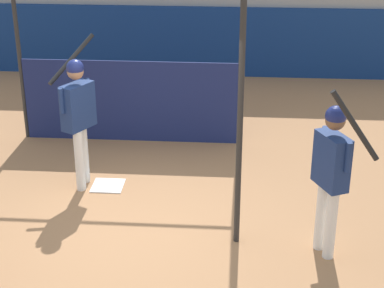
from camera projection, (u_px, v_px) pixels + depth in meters
The scene contains 7 objects.
ground_plane at pixel (134, 228), 8.08m from camera, with size 60.00×60.00×0.00m, color #A8754C.
outfield_wall at pixel (181, 41), 13.73m from camera, with size 24.00×0.12×1.48m.
bleacher_section at pixel (186, 0), 14.63m from camera, with size 8.70×2.40×2.76m.
batting_cage at pixel (123, 79), 9.71m from camera, with size 3.61×3.09×2.95m.
home_plate at pixel (108, 186), 9.13m from camera, with size 0.44×0.44×0.02m.
player_batter at pixel (78, 110), 8.71m from camera, with size 0.64×1.01×2.04m.
player_waiting at pixel (332, 167), 7.11m from camera, with size 0.63×0.66×2.13m.
Camera 1 is at (1.25, -6.92, 4.19)m, focal length 60.00 mm.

